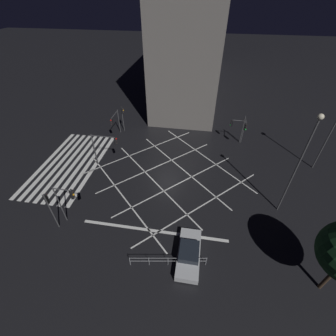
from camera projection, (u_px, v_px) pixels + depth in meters
ground_plane at (168, 174)px, 26.52m from camera, size 200.00×200.00×0.00m
road_markings at (97, 169)px, 27.29m from camera, size 20.11×25.83×0.01m
office_building at (194, 22)px, 42.74m from camera, size 40.47×10.06×23.54m
traffic_light_sw_cross at (123, 114)px, 32.72m from camera, size 0.36×0.39×3.80m
traffic_light_se_main at (49, 204)px, 18.99m from camera, size 0.39×0.36×4.17m
traffic_light_se_cross at (66, 198)px, 19.28m from camera, size 0.36×1.89×4.37m
traffic_light_sw_main at (115, 121)px, 31.20m from camera, size 2.82×0.36×3.64m
traffic_light_nw_cross at (236, 126)px, 30.41m from camera, size 0.36×1.99×3.48m
traffic_light_median_south at (106, 144)px, 25.88m from camera, size 0.36×3.10×4.26m
traffic_light_nw_main at (244, 127)px, 29.22m from camera, size 2.06×0.36×4.05m
street_lamp_east at (303, 155)px, 18.16m from camera, size 0.46×0.46×10.32m
waiting_car at (189, 253)px, 18.11m from camera, size 4.46×1.76×1.29m
pedestrian_railing at (168, 260)px, 17.57m from camera, size 1.02×5.98×1.05m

